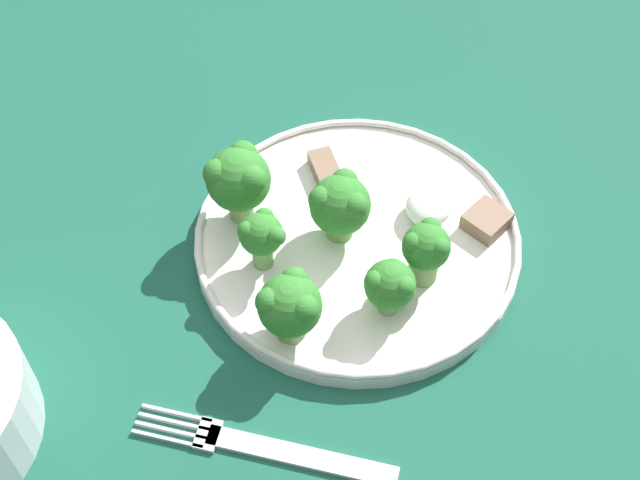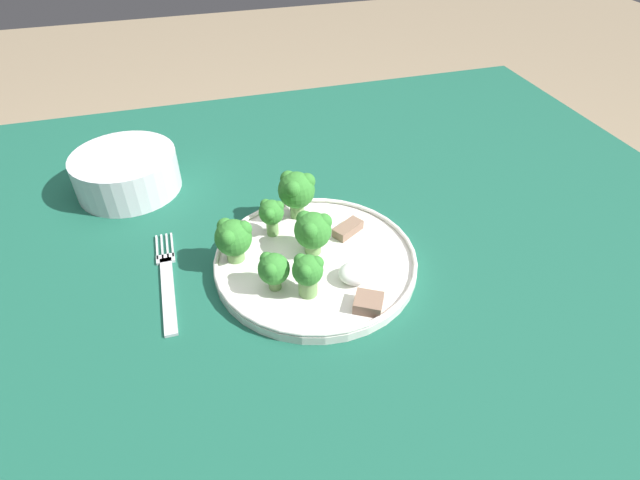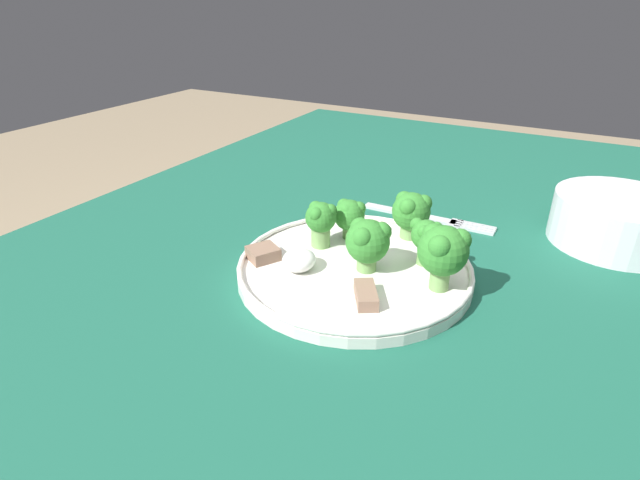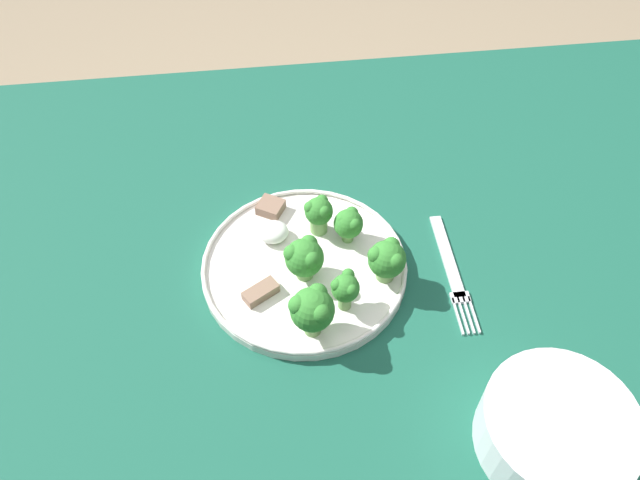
# 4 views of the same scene
# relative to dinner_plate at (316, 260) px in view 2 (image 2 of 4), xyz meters

# --- Properties ---
(table) EXTENTS (1.37, 1.01, 0.76)m
(table) POSITION_rel_dinner_plate_xyz_m (-0.05, 0.05, -0.10)
(table) COLOR #195642
(table) RESTS_ON ground_plane
(dinner_plate) EXTENTS (0.26, 0.26, 0.02)m
(dinner_plate) POSITION_rel_dinner_plate_xyz_m (0.00, 0.00, 0.00)
(dinner_plate) COLOR white
(dinner_plate) RESTS_ON table
(fork) EXTENTS (0.02, 0.19, 0.00)m
(fork) POSITION_rel_dinner_plate_xyz_m (-0.19, 0.02, -0.01)
(fork) COLOR silver
(fork) RESTS_ON table
(cream_bowl) EXTENTS (0.16, 0.16, 0.06)m
(cream_bowl) POSITION_rel_dinner_plate_xyz_m (-0.23, 0.26, 0.02)
(cream_bowl) COLOR silver
(cream_bowl) RESTS_ON table
(broccoli_floret_near_rim_left) EXTENTS (0.05, 0.05, 0.06)m
(broccoli_floret_near_rim_left) POSITION_rel_dinner_plate_xyz_m (0.00, 0.02, 0.04)
(broccoli_floret_near_rim_left) COLOR #709E56
(broccoli_floret_near_rim_left) RESTS_ON dinner_plate
(broccoli_floret_center_left) EXTENTS (0.03, 0.03, 0.05)m
(broccoli_floret_center_left) POSITION_rel_dinner_plate_xyz_m (-0.04, 0.07, 0.04)
(broccoli_floret_center_left) COLOR #709E56
(broccoli_floret_center_left) RESTS_ON dinner_plate
(broccoli_floret_back_left) EXTENTS (0.04, 0.04, 0.05)m
(broccoli_floret_back_left) POSITION_rel_dinner_plate_xyz_m (-0.06, -0.04, 0.03)
(broccoli_floret_back_left) COLOR #709E56
(broccoli_floret_back_left) RESTS_ON dinner_plate
(broccoli_floret_front_left) EXTENTS (0.04, 0.04, 0.06)m
(broccoli_floret_front_left) POSITION_rel_dinner_plate_xyz_m (-0.03, -0.06, 0.04)
(broccoli_floret_front_left) COLOR #709E56
(broccoli_floret_front_left) RESTS_ON dinner_plate
(broccoli_floret_center_back) EXTENTS (0.05, 0.05, 0.06)m
(broccoli_floret_center_back) POSITION_rel_dinner_plate_xyz_m (-0.10, 0.03, 0.04)
(broccoli_floret_center_back) COLOR #709E56
(broccoli_floret_center_back) RESTS_ON dinner_plate
(broccoli_floret_mid_cluster) EXTENTS (0.05, 0.05, 0.07)m
(broccoli_floret_mid_cluster) POSITION_rel_dinner_plate_xyz_m (0.00, 0.10, 0.05)
(broccoli_floret_mid_cluster) COLOR #709E56
(broccoli_floret_mid_cluster) RESTS_ON dinner_plate
(meat_slice_front_slice) EXTENTS (0.05, 0.04, 0.01)m
(meat_slice_front_slice) POSITION_rel_dinner_plate_xyz_m (0.06, 0.04, 0.01)
(meat_slice_front_slice) COLOR #846651
(meat_slice_front_slice) RESTS_ON dinner_plate
(meat_slice_middle_slice) EXTENTS (0.04, 0.04, 0.01)m
(meat_slice_middle_slice) POSITION_rel_dinner_plate_xyz_m (0.04, -0.10, 0.01)
(meat_slice_middle_slice) COLOR #846651
(meat_slice_middle_slice) RESTS_ON dinner_plate
(sauce_dollop) EXTENTS (0.04, 0.04, 0.02)m
(sauce_dollop) POSITION_rel_dinner_plate_xyz_m (0.04, -0.05, 0.01)
(sauce_dollop) COLOR white
(sauce_dollop) RESTS_ON dinner_plate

